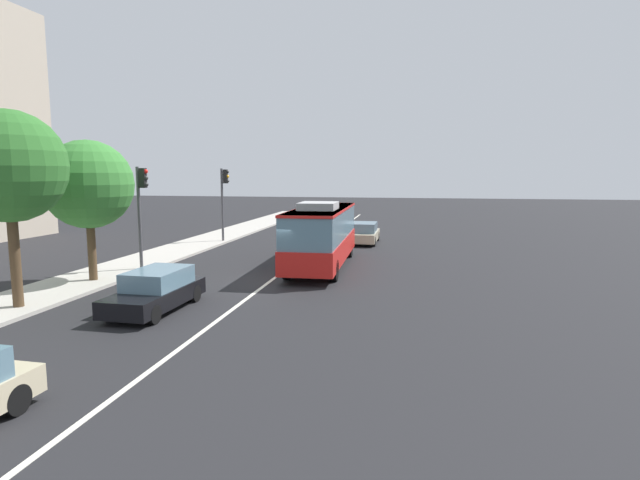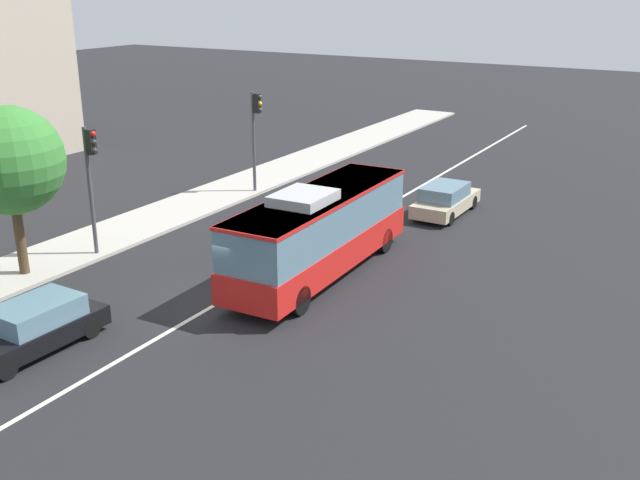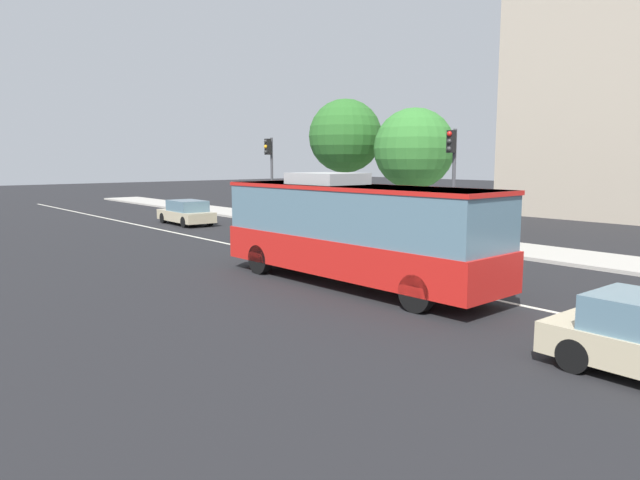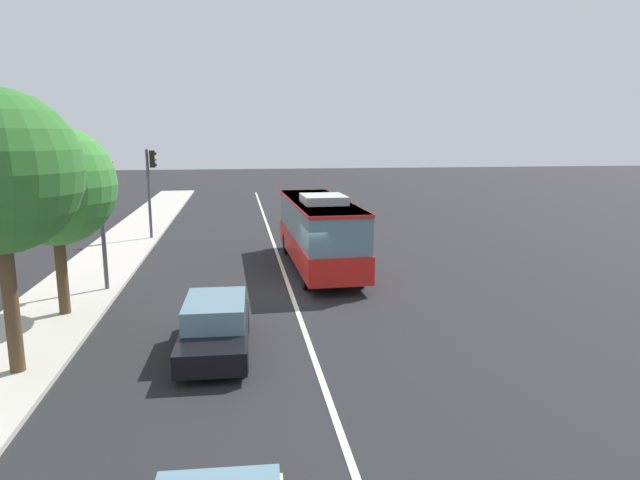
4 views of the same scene
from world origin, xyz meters
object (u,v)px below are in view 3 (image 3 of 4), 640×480
at_px(traffic_light_far_corner, 270,165).
at_px(street_tree_kerbside_centre, 345,136).
at_px(sedan_beige_ahead, 186,213).
at_px(street_tree_kerbside_left, 414,149).
at_px(sedan_black, 283,226).
at_px(traffic_light_near_corner, 452,167).
at_px(transit_bus, 353,227).

bearing_deg(traffic_light_far_corner, street_tree_kerbside_centre, 96.32).
relative_size(sedan_beige_ahead, street_tree_kerbside_left, 0.72).
bearing_deg(street_tree_kerbside_centre, sedan_beige_ahead, -148.41).
bearing_deg(sedan_black, traffic_light_near_corner, -145.90).
xyz_separation_m(traffic_light_far_corner, street_tree_kerbside_centre, (6.01, 0.71, 1.54)).
bearing_deg(traffic_light_near_corner, street_tree_kerbside_left, -110.00).
height_order(transit_bus, traffic_light_far_corner, traffic_light_far_corner).
relative_size(traffic_light_near_corner, traffic_light_far_corner, 1.00).
bearing_deg(street_tree_kerbside_centre, traffic_light_far_corner, -173.25).
bearing_deg(traffic_light_near_corner, transit_bus, 14.32).
bearing_deg(traffic_light_far_corner, sedan_beige_ahead, -28.65).
bearing_deg(sedan_black, transit_bus, 157.06).
relative_size(transit_bus, street_tree_kerbside_left, 1.59).
height_order(transit_bus, sedan_black, transit_bus).
xyz_separation_m(transit_bus, sedan_black, (-9.41, 4.32, -1.09)).
bearing_deg(transit_bus, traffic_light_near_corner, 106.44).
bearing_deg(sedan_black, street_tree_kerbside_centre, -77.68).
bearing_deg(traffic_light_far_corner, street_tree_kerbside_left, 94.47).
relative_size(sedan_black, traffic_light_far_corner, 0.88).
bearing_deg(street_tree_kerbside_left, traffic_light_far_corner, -175.11).
distance_m(transit_bus, street_tree_kerbside_left, 11.27).
relative_size(sedan_beige_ahead, traffic_light_near_corner, 0.88).
xyz_separation_m(transit_bus, traffic_light_near_corner, (-2.75, 8.54, 1.75)).
xyz_separation_m(transit_bus, sedan_beige_ahead, (-18.73, 4.02, -1.09)).
height_order(traffic_light_far_corner, street_tree_kerbside_centre, street_tree_kerbside_centre).
relative_size(transit_bus, street_tree_kerbside_centre, 1.42).
relative_size(sedan_beige_ahead, traffic_light_far_corner, 0.88).
bearing_deg(traffic_light_near_corner, traffic_light_far_corner, -93.31).
bearing_deg(traffic_light_near_corner, street_tree_kerbside_centre, -98.49).
distance_m(transit_bus, street_tree_kerbside_centre, 14.21).
height_order(transit_bus, sedan_beige_ahead, transit_bus).
relative_size(sedan_black, traffic_light_near_corner, 0.88).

